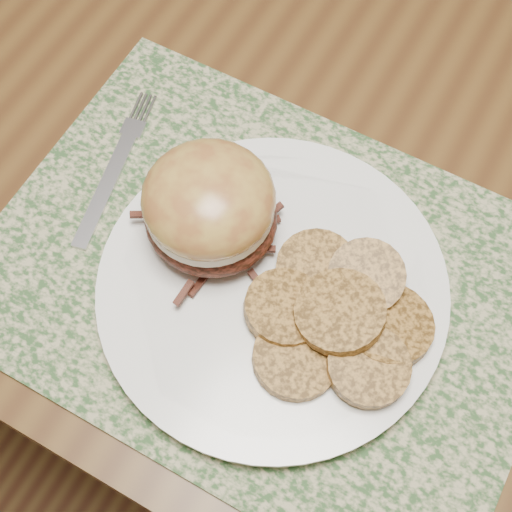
{
  "coord_description": "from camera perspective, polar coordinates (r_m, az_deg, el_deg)",
  "views": [
    {
      "loc": [
        0.29,
        -0.46,
        1.28
      ],
      "look_at": [
        0.18,
        -0.26,
        0.79
      ],
      "focal_mm": 50.0,
      "sensor_mm": 36.0,
      "label": 1
    }
  ],
  "objects": [
    {
      "name": "ground",
      "position": [
        1.39,
        -1.42,
        -2.5
      ],
      "size": [
        3.5,
        3.5,
        0.0
      ],
      "primitive_type": "plane",
      "color": "#542F1C",
      "rests_on": "ground"
    },
    {
      "name": "dining_table",
      "position": [
        0.82,
        -2.51,
        16.26
      ],
      "size": [
        1.5,
        0.9,
        0.75
      ],
      "color": "#573919",
      "rests_on": "ground"
    },
    {
      "name": "fork",
      "position": [
        0.64,
        -11.14,
        7.07
      ],
      "size": [
        0.05,
        0.16,
        0.0
      ],
      "rotation": [
        0.0,
        0.0,
        0.21
      ],
      "color": "#B2B2B9",
      "rests_on": "placemat"
    },
    {
      "name": "placemat",
      "position": [
        0.58,
        0.79,
        -1.86
      ],
      "size": [
        0.45,
        0.33,
        0.0
      ],
      "primitive_type": "cube",
      "color": "#2F5029",
      "rests_on": "dining_table"
    },
    {
      "name": "roasted_potatoes",
      "position": [
        0.54,
        6.58,
        -4.76
      ],
      "size": [
        0.16,
        0.17,
        0.04
      ],
      "color": "olive",
      "rests_on": "dinner_plate"
    },
    {
      "name": "dinner_plate",
      "position": [
        0.56,
        1.32,
        -2.6
      ],
      "size": [
        0.26,
        0.26,
        0.02
      ],
      "primitive_type": "cylinder",
      "color": "white",
      "rests_on": "placemat"
    },
    {
      "name": "pork_sandwich",
      "position": [
        0.54,
        -3.74,
        3.92
      ],
      "size": [
        0.11,
        0.11,
        0.08
      ],
      "rotation": [
        0.0,
        0.0,
        0.09
      ],
      "color": "black",
      "rests_on": "dinner_plate"
    }
  ]
}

